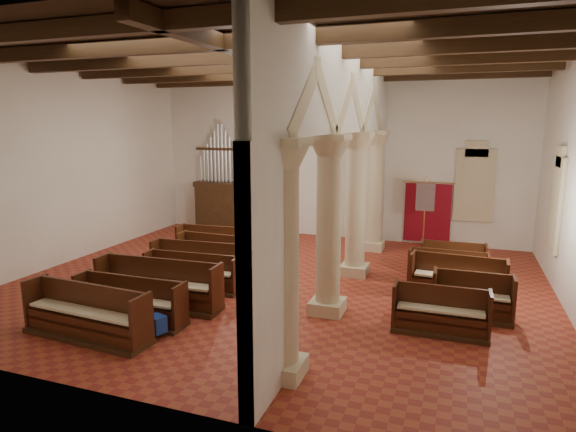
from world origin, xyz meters
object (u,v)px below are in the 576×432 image
at_px(pipe_organ, 222,197).
at_px(processional_banner, 424,231).
at_px(nave_pew_0, 87,321).
at_px(lectern, 237,221).
at_px(aisle_pew_0, 440,318).

relative_size(pipe_organ, processional_banner, 1.69).
xyz_separation_m(processional_banner, nave_pew_0, (-5.94, -8.80, -0.46)).
relative_size(lectern, processional_banner, 0.42).
bearing_deg(processional_banner, aisle_pew_0, -81.31).
distance_m(lectern, nave_pew_0, 10.02).
bearing_deg(processional_banner, lectern, 172.70).
height_order(lectern, nave_pew_0, lectern).
distance_m(lectern, aisle_pew_0, 10.93).
height_order(processional_banner, aisle_pew_0, processional_banner).
bearing_deg(nave_pew_0, aisle_pew_0, 25.12).
height_order(processional_banner, nave_pew_0, processional_banner).
bearing_deg(lectern, nave_pew_0, -83.49).
height_order(lectern, aisle_pew_0, lectern).
height_order(pipe_organ, processional_banner, pipe_organ).
distance_m(pipe_organ, nave_pew_0, 10.19).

